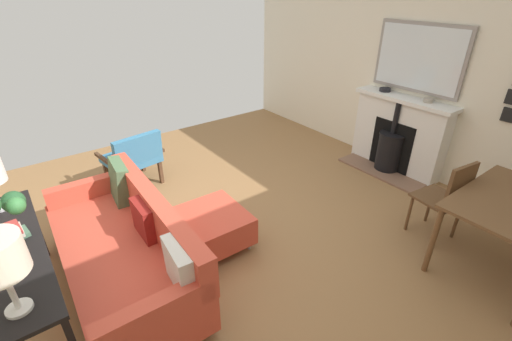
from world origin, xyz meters
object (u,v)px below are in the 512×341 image
at_px(mantel_bowl_near, 385,89).
at_px(mantel_bowl_far, 428,100).
at_px(fireplace, 397,137).
at_px(armchair_accent, 134,156).
at_px(dining_chair_near_fireplace, 448,196).
at_px(sofa, 127,249).
at_px(console_table, 13,258).
at_px(ottoman, 213,226).
at_px(book_stack, 4,235).

height_order(mantel_bowl_near, mantel_bowl_far, mantel_bowl_far).
relative_size(fireplace, armchair_accent, 1.79).
bearing_deg(dining_chair_near_fireplace, sofa, -25.93).
relative_size(console_table, dining_chair_near_fireplace, 1.87).
relative_size(mantel_bowl_near, ottoman, 0.22).
relative_size(ottoman, dining_chair_near_fireplace, 0.77).
xyz_separation_m(mantel_bowl_far, ottoman, (2.92, -0.38, -0.83)).
bearing_deg(mantel_bowl_near, armchair_accent, -23.34).
relative_size(mantel_bowl_near, sofa, 0.08).
height_order(mantel_bowl_far, armchair_accent, mantel_bowl_far).
relative_size(sofa, console_table, 1.19).
xyz_separation_m(mantel_bowl_near, dining_chair_near_fireplace, (1.03, 1.54, -0.54)).
bearing_deg(fireplace, dining_chair_near_fireplace, 50.80).
bearing_deg(mantel_bowl_far, ottoman, -7.38).
relative_size(fireplace, sofa, 0.69).
bearing_deg(mantel_bowl_far, dining_chair_near_fireplace, 41.80).
bearing_deg(sofa, fireplace, 178.24).
bearing_deg(ottoman, mantel_bowl_far, 172.62).
xyz_separation_m(fireplace, dining_chair_near_fireplace, (0.98, 1.21, 0.05)).
bearing_deg(console_table, mantel_bowl_near, -177.21).
bearing_deg(console_table, mantel_bowl_far, 174.87).
height_order(mantel_bowl_near, ottoman, mantel_bowl_near).
relative_size(mantel_bowl_far, console_table, 0.07).
relative_size(mantel_bowl_near, armchair_accent, 0.20).
bearing_deg(book_stack, sofa, 170.53).
bearing_deg(ottoman, console_table, -0.90).
bearing_deg(sofa, mantel_bowl_far, 173.85).
bearing_deg(book_stack, mantel_bowl_near, -178.80).
bearing_deg(armchair_accent, sofa, 67.97).
bearing_deg(ottoman, dining_chair_near_fireplace, 145.59).
xyz_separation_m(mantel_bowl_near, sofa, (3.74, 0.22, -0.71)).
height_order(mantel_bowl_far, console_table, mantel_bowl_far).
distance_m(fireplace, mantel_bowl_near, 0.67).
relative_size(ottoman, armchair_accent, 0.91).
bearing_deg(fireplace, sofa, -1.76).
bearing_deg(mantel_bowl_far, console_table, -5.13).
xyz_separation_m(mantel_bowl_near, mantel_bowl_far, (-0.00, 0.62, 0.00)).
height_order(fireplace, dining_chair_near_fireplace, fireplace).
relative_size(book_stack, dining_chair_near_fireplace, 0.33).
height_order(mantel_bowl_near, book_stack, mantel_bowl_near).
xyz_separation_m(book_stack, dining_chair_near_fireplace, (-3.46, 1.44, -0.26)).
xyz_separation_m(mantel_bowl_near, book_stack, (4.49, 0.09, -0.28)).
xyz_separation_m(fireplace, mantel_bowl_far, (-0.04, 0.29, 0.59)).
bearing_deg(dining_chair_near_fireplace, fireplace, -129.20).
bearing_deg(console_table, armchair_accent, -131.33).
bearing_deg(mantel_bowl_near, fireplace, 82.80).
xyz_separation_m(ottoman, dining_chair_near_fireplace, (-1.89, 1.30, 0.29)).
height_order(mantel_bowl_far, sofa, mantel_bowl_far).
bearing_deg(sofa, armchair_accent, -112.03).
distance_m(mantel_bowl_far, dining_chair_near_fireplace, 1.48).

